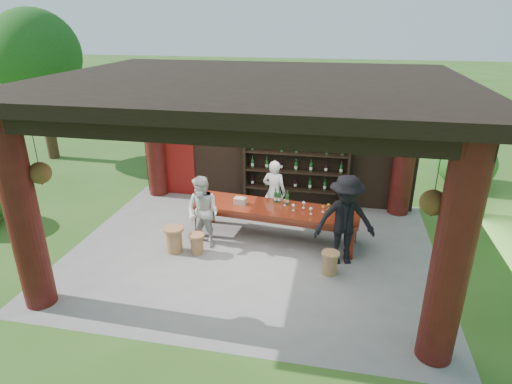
% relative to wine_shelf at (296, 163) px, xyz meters
% --- Properties ---
extents(ground, '(90.00, 90.00, 0.00)m').
position_rel_wine_shelf_xyz_m(ground, '(-0.60, -2.45, -1.15)').
color(ground, '#2D5119').
rests_on(ground, ground).
extents(pavilion, '(7.50, 6.00, 3.60)m').
position_rel_wine_shelf_xyz_m(pavilion, '(-0.61, -2.02, 0.98)').
color(pavilion, slate).
rests_on(pavilion, ground).
extents(wine_shelf, '(2.61, 0.40, 2.30)m').
position_rel_wine_shelf_xyz_m(wine_shelf, '(0.00, 0.00, 0.00)').
color(wine_shelf, black).
rests_on(wine_shelf, ground).
extents(tasting_table, '(3.61, 1.26, 0.75)m').
position_rel_wine_shelf_xyz_m(tasting_table, '(-0.22, -1.85, -0.52)').
color(tasting_table, '#5F200D').
rests_on(tasting_table, ground).
extents(stool_near_left, '(0.32, 0.32, 0.43)m').
position_rel_wine_shelf_xyz_m(stool_near_left, '(-1.68, -2.78, -0.92)').
color(stool_near_left, '#92613A').
rests_on(stool_near_left, ground).
extents(stool_near_right, '(0.34, 0.34, 0.45)m').
position_rel_wine_shelf_xyz_m(stool_near_right, '(1.01, -3.00, -0.91)').
color(stool_near_right, '#92613A').
rests_on(stool_near_right, ground).
extents(stool_far_left, '(0.42, 0.42, 0.55)m').
position_rel_wine_shelf_xyz_m(stool_far_left, '(-2.16, -2.80, -0.86)').
color(stool_far_left, '#92613A').
rests_on(stool_far_left, ground).
extents(host, '(0.61, 0.45, 1.51)m').
position_rel_wine_shelf_xyz_m(host, '(-0.38, -1.01, -0.40)').
color(host, white).
rests_on(host, ground).
extents(guest_woman, '(0.88, 0.78, 1.53)m').
position_rel_wine_shelf_xyz_m(guest_woman, '(-1.64, -2.43, -0.39)').
color(guest_woman, beige).
rests_on(guest_woman, ground).
extents(guest_man, '(1.30, 0.93, 1.81)m').
position_rel_wine_shelf_xyz_m(guest_man, '(1.23, -2.53, -0.24)').
color(guest_man, black).
rests_on(guest_man, ground).
extents(table_bottles, '(0.35, 0.15, 0.31)m').
position_rel_wine_shelf_xyz_m(table_bottles, '(-0.15, -1.59, -0.25)').
color(table_bottles, '#194C1E').
rests_on(table_bottles, tasting_table).
extents(table_glasses, '(1.02, 0.38, 0.15)m').
position_rel_wine_shelf_xyz_m(table_glasses, '(0.52, -1.87, -0.33)').
color(table_glasses, silver).
rests_on(table_glasses, tasting_table).
extents(napkin_basket, '(0.28, 0.21, 0.14)m').
position_rel_wine_shelf_xyz_m(napkin_basket, '(-0.99, -1.82, -0.33)').
color(napkin_basket, '#BF6672').
rests_on(napkin_basket, tasting_table).
extents(shrubs, '(16.17, 9.83, 1.36)m').
position_rel_wine_shelf_xyz_m(shrubs, '(2.65, -1.77, -0.60)').
color(shrubs, '#194C14').
rests_on(shrubs, ground).
extents(trees, '(20.08, 11.35, 4.80)m').
position_rel_wine_shelf_xyz_m(trees, '(2.53, -0.77, 2.22)').
color(trees, '#3F2819').
rests_on(trees, ground).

